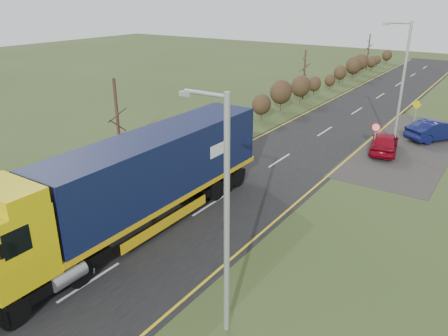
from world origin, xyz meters
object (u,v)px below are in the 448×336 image
lorry (140,178)px  speed_sign (375,133)px  car_red_hatchback (384,142)px  streetlight_near (224,212)px  car_blue_sedan (436,130)px

lorry → speed_sign: lorry is taller
lorry → car_red_hatchback: bearing=69.0°
streetlight_near → car_blue_sedan: bearing=85.4°
car_blue_sedan → streetlight_near: (-2.08, -25.73, 3.58)m
car_red_hatchback → speed_sign: bearing=58.8°
car_red_hatchback → car_blue_sedan: 5.61m
streetlight_near → car_red_hatchback: bearing=91.1°
car_red_hatchback → car_blue_sedan: bearing=-127.4°
lorry → car_blue_sedan: 24.10m
speed_sign → car_blue_sedan: bearing=64.8°
streetlight_near → lorry: bearing=153.6°
car_blue_sedan → speed_sign: speed_sign is taller
lorry → speed_sign: bearing=69.0°
car_blue_sedan → streetlight_near: size_ratio=0.60×
lorry → speed_sign: size_ratio=6.78×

